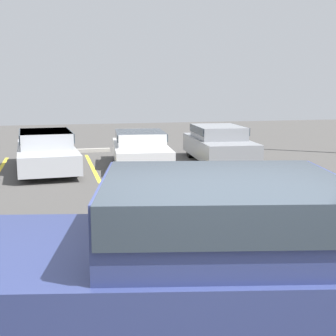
{
  "coord_description": "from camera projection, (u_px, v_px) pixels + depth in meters",
  "views": [
    {
      "loc": [
        -1.32,
        -3.21,
        2.6
      ],
      "look_at": [
        0.86,
        5.69,
        1.0
      ],
      "focal_mm": 50.0,
      "sensor_mm": 36.0,
      "label": 1
    }
  ],
  "objects": [
    {
      "name": "parked_sedan_c",
      "position": [
        218.0,
        143.0,
        16.18
      ],
      "size": [
        2.08,
        4.41,
        1.26
      ],
      "rotation": [
        0.0,
        0.0,
        -1.66
      ],
      "color": "gray",
      "rests_on": "ground_plane"
    },
    {
      "name": "stall_stripe_d",
      "position": [
        255.0,
        160.0,
        16.71
      ],
      "size": [
        0.12,
        5.46,
        0.01
      ],
      "primitive_type": "cube",
      "color": "yellow",
      "rests_on": "ground_plane"
    },
    {
      "name": "pickup_truck",
      "position": [
        256.0,
        274.0,
        4.31
      ],
      "size": [
        6.29,
        3.23,
        1.8
      ],
      "rotation": [
        0.0,
        0.0,
        -0.2
      ],
      "color": "navy",
      "rests_on": "ground_plane"
    },
    {
      "name": "stall_stripe_b",
      "position": [
        92.0,
        167.0,
        15.35
      ],
      "size": [
        0.12,
        5.46,
        0.01
      ],
      "primitive_type": "cube",
      "color": "yellow",
      "rests_on": "ground_plane"
    },
    {
      "name": "parked_sedan_a",
      "position": [
        46.0,
        149.0,
        14.71
      ],
      "size": [
        1.99,
        4.82,
        1.22
      ],
      "rotation": [
        0.0,
        0.0,
        -1.51
      ],
      "color": "#B7BABF",
      "rests_on": "ground_plane"
    },
    {
      "name": "wheel_stop_curb",
      "position": [
        90.0,
        150.0,
        18.75
      ],
      "size": [
        1.62,
        0.2,
        0.14
      ],
      "primitive_type": "cube",
      "color": "#B7B2A8",
      "rests_on": "ground_plane"
    },
    {
      "name": "stall_stripe_c",
      "position": [
        177.0,
        163.0,
        16.03
      ],
      "size": [
        0.12,
        5.46,
        0.01
      ],
      "primitive_type": "cube",
      "color": "yellow",
      "rests_on": "ground_plane"
    },
    {
      "name": "parked_sedan_b",
      "position": [
        140.0,
        148.0,
        15.44
      ],
      "size": [
        2.11,
        4.35,
        1.14
      ],
      "rotation": [
        0.0,
        0.0,
        -1.67
      ],
      "color": "silver",
      "rests_on": "ground_plane"
    }
  ]
}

